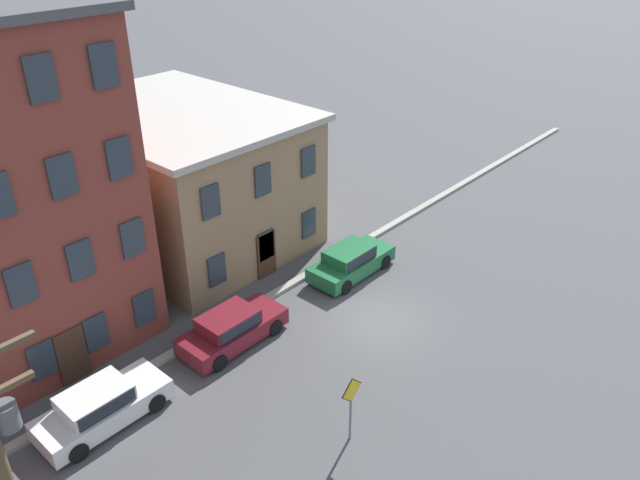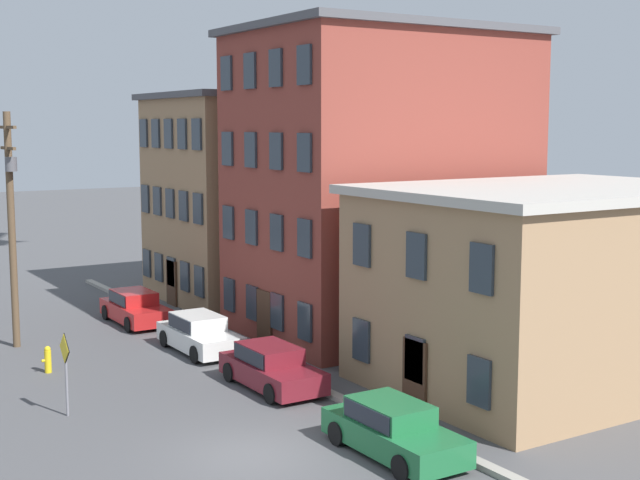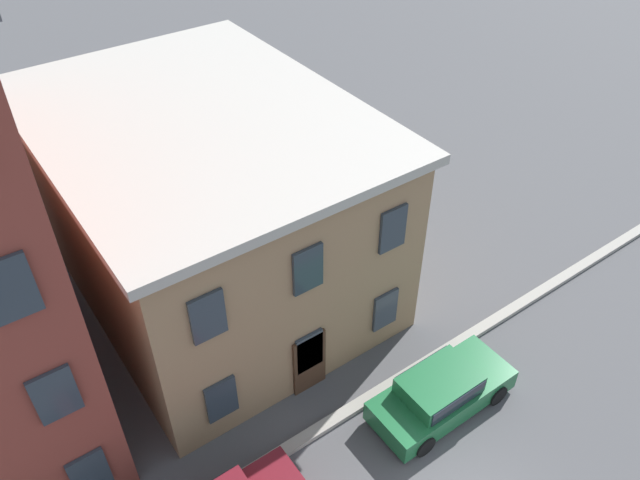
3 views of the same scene
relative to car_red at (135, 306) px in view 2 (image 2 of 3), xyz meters
The scene contains 12 objects.
ground_plane 17.08m from the car_red, 10.20° to the right, with size 200.00×200.00×0.00m, color #4C4C4F.
kerb_strip 16.87m from the car_red, ahead, with size 56.00×0.36×0.16m, color #9E998E.
apartment_corner 9.57m from the car_red, 109.24° to the left, with size 8.52×10.64×10.24m.
apartment_midblock 12.11m from the car_red, 52.44° to the left, with size 8.74×11.60×12.64m.
apartment_far 18.57m from the car_red, 28.71° to the left, with size 9.09×12.22×6.69m.
car_red is the anchor object (origin of this frame).
car_white 6.06m from the car_red, ahead, with size 4.40×1.92×1.43m.
car_maroon 11.75m from the car_red, ahead, with size 4.40×1.92×1.43m.
car_green 18.78m from the car_red, ahead, with size 4.40×1.92×1.43m.
caution_sign 12.71m from the car_red, 29.70° to the right, with size 0.96×0.08×2.56m.
utility_pole 7.22m from the car_red, 73.91° to the right, with size 2.40×0.44×9.21m.
fire_hydrant 8.07m from the car_red, 42.58° to the right, with size 0.24×0.34×0.96m.
Camera 2 is at (20.17, -10.62, 8.70)m, focal length 50.00 mm.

